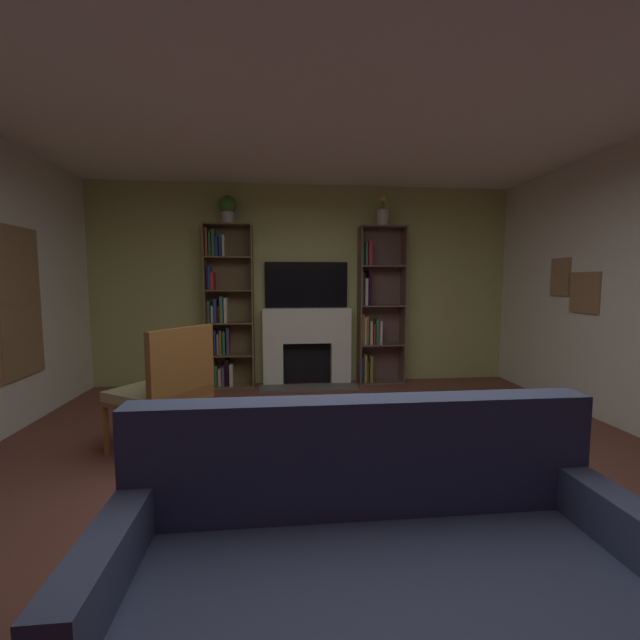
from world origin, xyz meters
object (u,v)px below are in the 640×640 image
Objects in this scene: fireplace at (307,344)px; vase_with_flowers at (383,216)px; potted_plant at (227,208)px; couch at (376,580)px; tv at (306,285)px; bookshelf_left at (225,313)px; armchair at (167,386)px; bookshelf_right at (375,310)px.

vase_with_flowers is (1.04, -0.03, 1.75)m from fireplace.
couch is (0.99, -4.17, -2.09)m from potted_plant.
tv is 0.52× the size of bookshelf_left.
fireplace is at bearing 57.98° from armchair.
couch is (-0.05, -4.29, -1.08)m from tv.
bookshelf_right is 2.43m from potted_plant.
fireplace is 1.23× the size of armchair.
fireplace is 0.60× the size of bookshelf_right.
bookshelf_right is at bearing -4.42° from tv.
tv is at bearing 6.58° from potted_plant.
vase_with_flowers reaches higher than potted_plant.
bookshelf_left reaches higher than fireplace.
vase_with_flowers reaches higher than armchair.
tv is at bearing 3.98° from bookshelf_left.
tv is 1.46m from potted_plant.
armchair is (-0.23, -2.15, -0.45)m from bookshelf_left.
tv is 3.13× the size of potted_plant.
fireplace is 3.21× the size of vase_with_flowers.
fireplace is 2.52m from armchair.
potted_plant is 2.08m from vase_with_flowers.
fireplace is at bearing 1.65° from potted_plant.
bookshelf_left is at bearing 104.20° from couch.
potted_plant is (-2.00, -0.05, 1.37)m from bookshelf_right.
bookshelf_right is 5.98× the size of potted_plant.
bookshelf_left is 1.00× the size of bookshelf_right.
couch is at bearing -103.49° from bookshelf_right.
fireplace is 2.03m from vase_with_flowers.
potted_plant reaches higher than couch.
bookshelf_left is at bearing 148.59° from potted_plant.
bookshelf_right is 4.39m from couch.
tv is at bearing 90.00° from fireplace.
fireplace is at bearing 178.35° from vase_with_flowers.
potted_plant is at bearing -173.42° from tv.
potted_plant is at bearing 82.00° from armchair.
bookshelf_left is 2.52m from vase_with_flowers.
potted_plant reaches higher than fireplace.
bookshelf_right is 1.08× the size of couch.
tv is 0.52× the size of bookshelf_right.
vase_with_flowers reaches higher than couch.
potted_plant is at bearing 180.00° from vase_with_flowers.
couch is at bearing -104.62° from vase_with_flowers.
tv reaches higher than couch.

